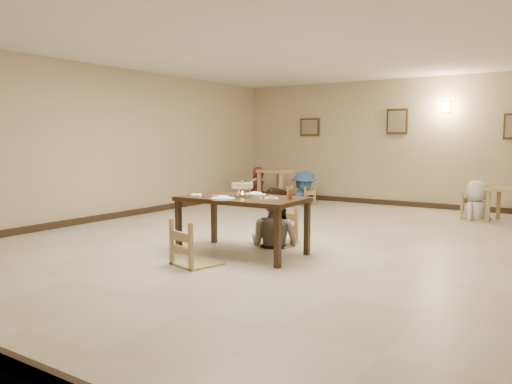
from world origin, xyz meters
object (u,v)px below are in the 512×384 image
Objects in this scene: bg_table_right at (509,195)px; bg_diner_c at (478,180)px; bg_chair_lr at (304,187)px; bg_chair_rl at (477,194)px; bg_diner_b at (304,171)px; bg_diner_a at (257,167)px; curry_warmer at (242,186)px; main_table at (242,203)px; drink_glass at (290,193)px; bg_chair_ll at (257,181)px; main_diner at (275,187)px; chair_near at (197,222)px; bg_table_left at (280,176)px; chair_far at (277,209)px.

bg_diner_c is at bearing 173.19° from bg_table_right.
bg_chair_rl is (3.84, 0.02, 0.07)m from bg_chair_lr.
bg_table_right is 0.48× the size of bg_diner_b.
curry_warmer is at bearing 33.86° from bg_diner_a.
bg_chair_rl reaches higher than main_table.
drink_glass is 6.20m from bg_chair_ll.
bg_diner_a is at bearing 121.33° from curry_warmer.
bg_diner_c is (2.08, 4.30, -0.10)m from main_diner.
bg_table_right is (2.73, 4.95, -0.18)m from main_table.
chair_near is 1.58m from main_diner.
bg_table_right is 0.77× the size of bg_chair_rl.
curry_warmer is 0.31× the size of bg_chair_ll.
bg_chair_rl is at bearing -0.25° from bg_table_left.
curry_warmer is at bearing -118.87° from bg_table_right.
bg_table_left is 0.73m from bg_chair_ll.
chair_far is at bearing 84.45° from curry_warmer.
bg_chair_lr is (-1.68, 5.00, -0.51)m from curry_warmer.
main_diner is at bearing 36.35° from bg_chair_lr.
bg_chair_lr is (1.41, -0.08, -0.08)m from bg_chair_ll.
chair_far is 4.92m from bg_table_right.
bg_diner_c is at bearing -0.25° from bg_table_left.
bg_chair_ll reaches higher than bg_table_right.
main_diner reaches higher than chair_far.
main_diner is (0.00, -0.08, 0.33)m from chair_far.
main_table is at bearing -7.91° from bg_diner_c.
bg_diner_a is at bearing -75.22° from bg_diner_c.
main_table is 5.27m from bg_diner_b.
drink_glass is at bearing -52.86° from chair_far.
bg_table_left is at bearing 96.21° from bg_chair_rl.
bg_chair_lr reaches higher than bg_table_right.
bg_table_right is at bearing 103.39° from bg_chair_lr.
bg_chair_ll is at bearing 119.48° from main_table.
bg_chair_ll is 0.36m from bg_diner_a.
bg_diner_a is at bearing 119.48° from main_table.
curry_warmer is 5.27m from bg_diner_b.
main_table is 1.65× the size of bg_chair_ll.
bg_chair_rl is (-0.57, 0.07, -0.02)m from bg_table_right.
bg_table_right is at bearing 52.94° from chair_far.
chair_near is 6.58m from bg_chair_ll.
curry_warmer is 0.19× the size of bg_diner_a.
bg_diner_a is at bearing 127.29° from drink_glass.
bg_diner_a is (-3.09, 5.08, -0.07)m from curry_warmer.
bg_chair_rl is at bearing 59.25° from chair_far.
chair_near reaches higher than bg_table_left.
main_table reaches higher than bg_table_right.
curry_warmer reaches higher than main_table.
chair_far is 0.62× the size of bg_diner_a.
bg_diner_b reaches higher than bg_chair_ll.
main_table is 0.24m from curry_warmer.
bg_diner_b is at bearing 179.40° from bg_table_right.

